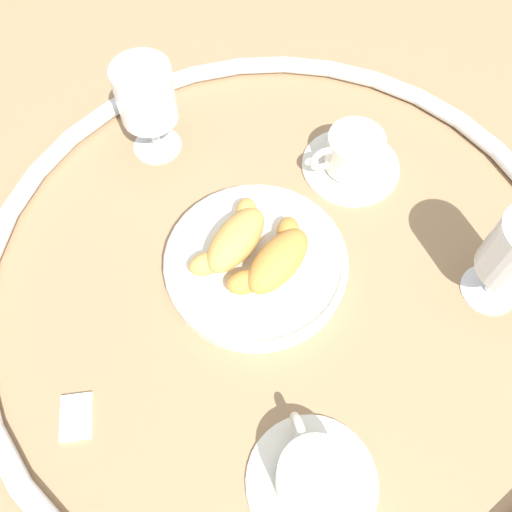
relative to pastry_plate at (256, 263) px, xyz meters
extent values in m
plane|color=#997551|center=(0.01, -0.03, -0.01)|extent=(2.20, 2.20, 0.00)
torus|color=silver|center=(0.01, -0.03, 0.00)|extent=(0.75, 0.75, 0.02)
cylinder|color=silver|center=(0.00, 0.00, 0.00)|extent=(0.23, 0.23, 0.02)
torus|color=silver|center=(0.00, 0.00, 0.01)|extent=(0.23, 0.23, 0.01)
ellipsoid|color=#CC893D|center=(0.00, -0.03, 0.03)|extent=(0.10, 0.05, 0.04)
ellipsoid|color=#CC893D|center=(0.05, -0.02, 0.02)|extent=(0.05, 0.05, 0.03)
ellipsoid|color=#CC893D|center=(-0.04, -0.01, 0.02)|extent=(0.05, 0.05, 0.03)
ellipsoid|color=#D6994C|center=(0.00, 0.03, 0.03)|extent=(0.10, 0.05, 0.04)
ellipsoid|color=#D6994C|center=(0.04, 0.04, 0.02)|extent=(0.05, 0.05, 0.03)
ellipsoid|color=#D6994C|center=(-0.05, 0.04, 0.02)|extent=(0.05, 0.05, 0.03)
cylinder|color=silver|center=(-0.17, -0.19, -0.01)|extent=(0.14, 0.14, 0.01)
cylinder|color=silver|center=(-0.17, -0.19, 0.02)|extent=(0.08, 0.08, 0.05)
cylinder|color=brown|center=(-0.17, -0.19, 0.04)|extent=(0.07, 0.07, 0.01)
torus|color=silver|center=(-0.14, -0.16, 0.02)|extent=(0.03, 0.04, 0.04)
cylinder|color=silver|center=(0.21, -0.01, -0.01)|extent=(0.14, 0.14, 0.01)
cylinder|color=silver|center=(0.21, -0.01, 0.02)|extent=(0.08, 0.08, 0.05)
cylinder|color=#937A60|center=(0.21, -0.01, 0.04)|extent=(0.07, 0.07, 0.01)
torus|color=silver|center=(0.17, 0.01, 0.02)|extent=(0.04, 0.03, 0.04)
cylinder|color=white|center=(0.08, 0.23, -0.01)|extent=(0.07, 0.07, 0.01)
cylinder|color=white|center=(0.08, 0.23, 0.02)|extent=(0.01, 0.01, 0.05)
cylinder|color=white|center=(0.08, 0.23, 0.09)|extent=(0.08, 0.08, 0.08)
cylinder|color=#E0CC4C|center=(0.08, 0.23, 0.08)|extent=(0.07, 0.07, 0.06)
cylinder|color=white|center=(0.14, -0.25, -0.01)|extent=(0.07, 0.07, 0.01)
cylinder|color=white|center=(0.14, -0.25, 0.02)|extent=(0.01, 0.01, 0.05)
cube|color=white|center=(-0.26, 0.05, -0.01)|extent=(0.06, 0.06, 0.01)
camera|label=1|loc=(-0.25, -0.18, 0.58)|focal=37.69mm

